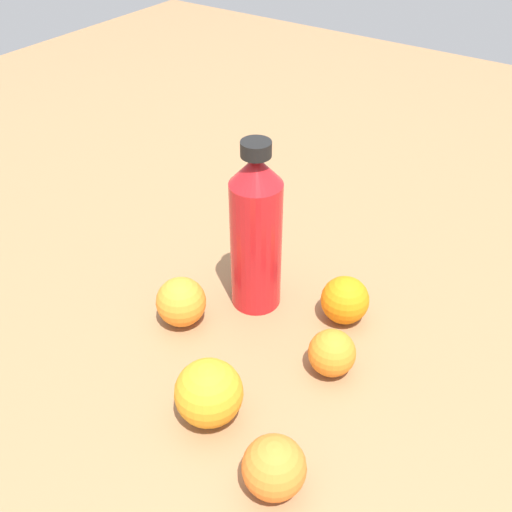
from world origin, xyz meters
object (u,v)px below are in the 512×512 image
object	(u,v)px
orange_2	(345,300)
orange_4	(209,393)
water_bottle	(256,232)
orange_0	(274,467)
orange_1	(332,353)
orange_3	(181,302)

from	to	relation	value
orange_2	orange_4	xyz separation A→B (m)	(0.05, 0.24, 0.01)
water_bottle	orange_0	bearing A→B (deg)	69.01
orange_1	orange_2	size ratio (longest dim) A/B	0.90
orange_0	orange_4	size ratio (longest dim) A/B	0.85
orange_2	orange_0	bearing A→B (deg)	102.53
water_bottle	orange_2	world-z (taller)	water_bottle
orange_0	orange_3	distance (m)	0.28
water_bottle	orange_3	bearing A→B (deg)	-1.48
water_bottle	orange_2	bearing A→B (deg)	137.78
orange_4	orange_2	bearing A→B (deg)	-102.25
orange_2	orange_4	bearing A→B (deg)	77.75
orange_2	orange_4	world-z (taller)	orange_4
orange_4	orange_1	bearing A→B (deg)	-120.11
orange_4	water_bottle	bearing A→B (deg)	-70.26
orange_1	orange_2	distance (m)	0.10
water_bottle	orange_3	world-z (taller)	water_bottle
orange_3	orange_4	xyz separation A→B (m)	(-0.13, 0.11, 0.01)
water_bottle	orange_3	size ratio (longest dim) A/B	3.67
orange_2	orange_3	xyz separation A→B (m)	(0.18, 0.13, 0.00)
orange_3	orange_4	distance (m)	0.17
orange_3	orange_2	bearing A→B (deg)	-144.27
orange_0	orange_1	xyz separation A→B (m)	(0.03, -0.18, -0.00)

